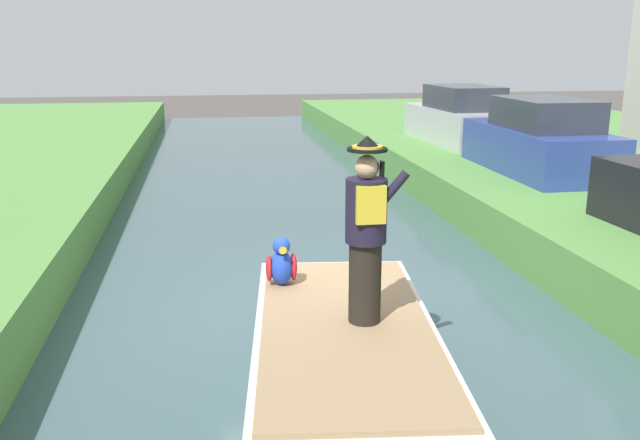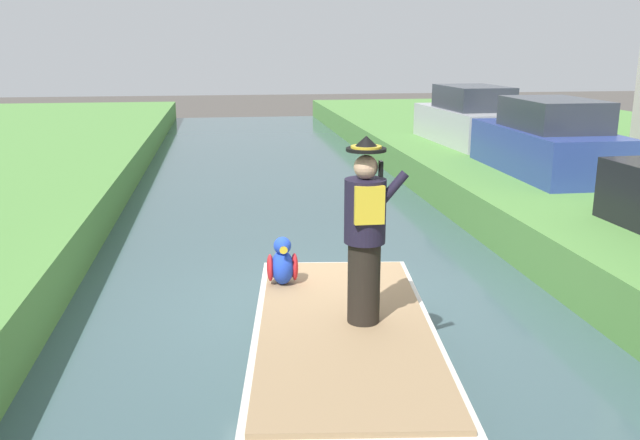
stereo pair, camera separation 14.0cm
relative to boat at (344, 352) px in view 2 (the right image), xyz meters
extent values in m
plane|color=#4C4742|center=(0.00, 1.97, -0.40)|extent=(80.00, 80.00, 0.00)
cube|color=#3D565B|center=(0.00, 1.97, -0.35)|extent=(6.39, 48.00, 0.10)
cube|color=silver|center=(0.00, 0.00, -0.02)|extent=(2.28, 4.38, 0.56)
cube|color=#997A56|center=(0.00, 0.00, 0.28)|extent=(2.10, 4.03, 0.05)
cylinder|color=black|center=(0.20, 0.04, 0.72)|extent=(0.32, 0.32, 0.82)
cylinder|color=black|center=(0.20, 0.04, 1.44)|extent=(0.40, 0.40, 0.62)
cube|color=gold|center=(0.20, -0.15, 1.54)|extent=(0.28, 0.06, 0.36)
sphere|color=#DBA884|center=(0.20, 0.04, 1.86)|extent=(0.23, 0.23, 0.23)
cylinder|color=black|center=(0.20, 0.04, 2.03)|extent=(0.38, 0.38, 0.03)
cone|color=black|center=(0.20, 0.04, 2.10)|extent=(0.26, 0.26, 0.12)
cylinder|color=gold|center=(0.20, 0.04, 2.05)|extent=(0.29, 0.29, 0.02)
cylinder|color=black|center=(0.42, 0.00, 1.62)|extent=(0.38, 0.09, 0.43)
cube|color=black|center=(0.33, -0.02, 1.85)|extent=(0.03, 0.08, 0.15)
ellipsoid|color=blue|center=(-0.50, 1.23, 0.51)|extent=(0.26, 0.32, 0.40)
sphere|color=blue|center=(-0.50, 1.19, 0.78)|extent=(0.20, 0.20, 0.20)
cone|color=yellow|center=(-0.50, 1.09, 0.77)|extent=(0.09, 0.09, 0.09)
ellipsoid|color=red|center=(-0.64, 1.23, 0.51)|extent=(0.08, 0.20, 0.32)
ellipsoid|color=red|center=(-0.36, 1.23, 0.51)|extent=(0.08, 0.20, 0.32)
cube|color=#2D4293|center=(5.38, 6.73, 0.90)|extent=(1.73, 4.01, 0.90)
cube|color=#2D333D|center=(5.38, 6.53, 1.65)|extent=(1.46, 2.21, 0.60)
cube|color=#B7B7BC|center=(5.38, 11.13, 0.90)|extent=(1.89, 4.08, 0.90)
cube|color=#2D333D|center=(5.38, 10.93, 1.65)|extent=(1.55, 2.27, 0.60)
camera|label=1|loc=(-1.27, -6.06, 2.97)|focal=37.87mm
camera|label=2|loc=(-1.13, -6.08, 2.97)|focal=37.87mm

